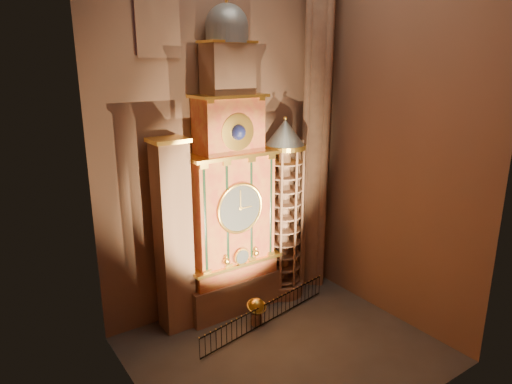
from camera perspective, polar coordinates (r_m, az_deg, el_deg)
floor at (r=23.91m, az=3.58°, el=-19.09°), size 14.00×14.00×0.00m
wall_back at (r=24.67m, az=-4.70°, el=9.61°), size 22.00×0.00×22.00m
wall_left at (r=16.36m, az=-15.52°, el=5.78°), size 0.00×22.00×22.00m
wall_right at (r=24.69m, az=17.11°, el=8.97°), size 0.00×22.00×22.00m
astronomical_clock at (r=24.66m, az=-3.27°, el=-0.63°), size 5.60×2.41×16.70m
portrait_tower at (r=23.69m, az=-10.30°, el=-5.50°), size 1.80×1.60×10.20m
stair_turret at (r=26.79m, az=3.48°, el=-2.42°), size 2.50×2.50×10.80m
gothic_pier at (r=27.45m, az=7.65°, el=10.18°), size 2.04×2.04×22.00m
celestial_globe at (r=25.28m, az=0.09°, el=-14.42°), size 1.19×1.14×1.54m
iron_railing at (r=25.49m, az=1.37°, el=-14.91°), size 9.02×1.64×1.17m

